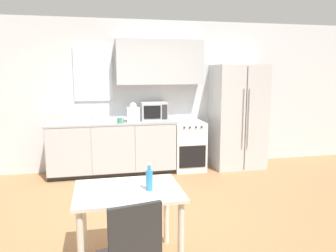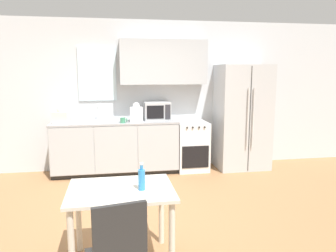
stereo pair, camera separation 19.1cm
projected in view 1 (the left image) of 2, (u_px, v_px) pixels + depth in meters
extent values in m
plane|color=#9E7047|center=(141.00, 219.00, 4.03)|extent=(12.00, 12.00, 0.00)
cube|color=silver|center=(124.00, 96.00, 5.96)|extent=(12.00, 0.06, 2.70)
cube|color=silver|center=(93.00, 74.00, 5.74)|extent=(0.67, 0.04, 0.94)
cube|color=#B2B7BC|center=(160.00, 62.00, 5.81)|extent=(1.54, 0.32, 0.78)
cube|color=#333333|center=(113.00, 171.00, 5.84)|extent=(2.16, 0.54, 0.08)
cube|color=#B2B7BC|center=(112.00, 146.00, 5.73)|extent=(2.16, 0.60, 0.82)
cube|color=#B2B7BC|center=(68.00, 153.00, 5.29)|extent=(0.70, 0.01, 0.80)
cube|color=#B2B7BC|center=(113.00, 150.00, 5.44)|extent=(0.70, 0.01, 0.80)
cube|color=#B2B7BC|center=(156.00, 148.00, 5.59)|extent=(0.70, 0.01, 0.80)
cube|color=#9EA0A5|center=(112.00, 123.00, 5.66)|extent=(2.19, 0.62, 0.03)
cube|color=white|center=(188.00, 145.00, 6.02)|extent=(0.56, 0.62, 0.89)
cube|color=black|center=(193.00, 157.00, 5.74)|extent=(0.48, 0.01, 0.39)
cylinder|color=#262626|center=(184.00, 128.00, 5.61)|extent=(0.03, 0.02, 0.03)
cylinder|color=#262626|center=(190.00, 127.00, 5.63)|extent=(0.03, 0.02, 0.03)
cylinder|color=#262626|center=(196.00, 127.00, 5.66)|extent=(0.03, 0.02, 0.03)
cylinder|color=#262626|center=(202.00, 127.00, 5.68)|extent=(0.03, 0.02, 0.03)
cube|color=silver|center=(238.00, 117.00, 6.11)|extent=(0.93, 0.68, 1.91)
cube|color=#3F3F3F|center=(246.00, 119.00, 5.78)|extent=(0.01, 0.01, 1.85)
cylinder|color=silver|center=(244.00, 117.00, 5.74)|extent=(0.02, 0.02, 1.05)
cylinder|color=silver|center=(249.00, 117.00, 5.76)|extent=(0.02, 0.02, 1.05)
cube|color=#B7BABC|center=(95.00, 122.00, 5.60)|extent=(0.56, 0.39, 0.02)
cylinder|color=silver|center=(94.00, 113.00, 5.73)|extent=(0.02, 0.02, 0.26)
cylinder|color=silver|center=(94.00, 106.00, 5.64)|extent=(0.02, 0.14, 0.02)
cube|color=#B7BABC|center=(154.00, 111.00, 5.88)|extent=(0.46, 0.36, 0.32)
cube|color=black|center=(152.00, 112.00, 5.69)|extent=(0.29, 0.01, 0.23)
cube|color=#2D2D33|center=(165.00, 112.00, 5.73)|extent=(0.09, 0.01, 0.25)
cylinder|color=#3F8C66|center=(120.00, 121.00, 5.49)|extent=(0.09, 0.09, 0.09)
torus|color=#3F8C66|center=(124.00, 120.00, 5.50)|extent=(0.02, 0.07, 0.07)
cube|color=silver|center=(57.00, 118.00, 5.38)|extent=(0.29, 0.27, 0.19)
sphere|color=silver|center=(57.00, 111.00, 5.35)|extent=(0.17, 0.17, 0.13)
cube|color=white|center=(133.00, 115.00, 5.63)|extent=(0.22, 0.19, 0.25)
sphere|color=white|center=(133.00, 106.00, 5.60)|extent=(0.12, 0.12, 0.12)
cube|color=beige|center=(128.00, 191.00, 2.97)|extent=(0.96, 0.72, 0.03)
cylinder|color=beige|center=(81.00, 251.00, 2.65)|extent=(0.06, 0.06, 0.70)
cylinder|color=beige|center=(181.00, 240.00, 2.82)|extent=(0.06, 0.06, 0.70)
cylinder|color=beige|center=(84.00, 219.00, 3.23)|extent=(0.06, 0.06, 0.70)
cylinder|color=beige|center=(166.00, 211.00, 3.40)|extent=(0.06, 0.06, 0.70)
cube|color=#282828|center=(136.00, 239.00, 2.17)|extent=(0.37, 0.11, 0.48)
cylinder|color=#338CD8|center=(149.00, 180.00, 2.93)|extent=(0.06, 0.06, 0.19)
cylinder|color=#338CD8|center=(149.00, 168.00, 2.91)|extent=(0.03, 0.03, 0.05)
cylinder|color=white|center=(149.00, 164.00, 2.90)|extent=(0.03, 0.03, 0.02)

